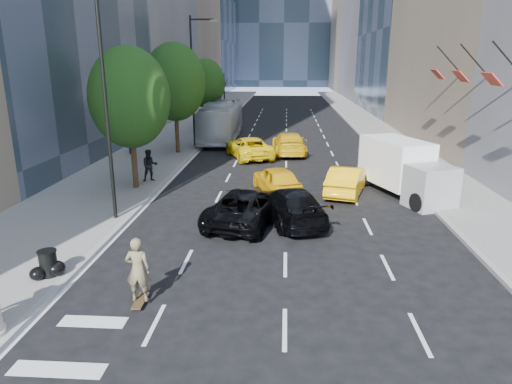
# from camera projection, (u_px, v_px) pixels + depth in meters

# --- Properties ---
(ground) EXTENTS (160.00, 160.00, 0.00)m
(ground) POSITION_uv_depth(u_px,v_px,m) (257.00, 263.00, 15.95)
(ground) COLOR black
(ground) RESTS_ON ground
(sidewalk_left) EXTENTS (6.00, 120.00, 0.15)m
(sidewalk_left) POSITION_uv_depth(u_px,v_px,m) (186.00, 131.00, 45.25)
(sidewalk_left) COLOR slate
(sidewalk_left) RESTS_ON ground
(sidewalk_right) EXTENTS (4.00, 120.00, 0.15)m
(sidewalk_right) POSITION_uv_depth(u_px,v_px,m) (380.00, 133.00, 44.06)
(sidewalk_right) COLOR slate
(sidewalk_right) RESTS_ON ground
(lamp_near) EXTENTS (2.13, 0.22, 10.00)m
(lamp_near) POSITION_uv_depth(u_px,v_px,m) (108.00, 86.00, 18.57)
(lamp_near) COLOR black
(lamp_near) RESTS_ON sidewalk_left
(lamp_far) EXTENTS (2.13, 0.22, 10.00)m
(lamp_far) POSITION_uv_depth(u_px,v_px,m) (194.00, 74.00, 35.83)
(lamp_far) COLOR black
(lamp_far) RESTS_ON sidewalk_left
(tree_near) EXTENTS (4.20, 4.20, 7.46)m
(tree_near) POSITION_uv_depth(u_px,v_px,m) (130.00, 98.00, 23.65)
(tree_near) COLOR #2E2311
(tree_near) RESTS_ON sidewalk_left
(tree_mid) EXTENTS (4.50, 4.50, 7.99)m
(tree_mid) POSITION_uv_depth(u_px,v_px,m) (175.00, 82.00, 33.14)
(tree_mid) COLOR #2E2311
(tree_mid) RESTS_ON sidewalk_left
(tree_far) EXTENTS (3.90, 3.90, 6.92)m
(tree_far) POSITION_uv_depth(u_px,v_px,m) (206.00, 83.00, 45.80)
(tree_far) COLOR #2E2311
(tree_far) RESTS_ON sidewalk_left
(traffic_signal) EXTENTS (2.48, 0.53, 5.20)m
(traffic_signal) POSITION_uv_depth(u_px,v_px,m) (224.00, 84.00, 53.53)
(traffic_signal) COLOR black
(traffic_signal) RESTS_ON sidewalk_left
(facade_flags) EXTENTS (1.85, 13.30, 2.05)m
(facade_flags) POSITION_uv_depth(u_px,v_px,m) (478.00, 74.00, 23.15)
(facade_flags) COLOR black
(facade_flags) RESTS_ON ground
(skateboarder) EXTENTS (0.72, 0.48, 1.94)m
(skateboarder) POSITION_uv_depth(u_px,v_px,m) (138.00, 274.00, 13.01)
(skateboarder) COLOR brown
(skateboarder) RESTS_ON ground
(black_sedan_lincoln) EXTENTS (3.63, 5.87, 1.52)m
(black_sedan_lincoln) POSITION_uv_depth(u_px,v_px,m) (246.00, 206.00, 19.77)
(black_sedan_lincoln) COLOR black
(black_sedan_lincoln) RESTS_ON ground
(black_sedan_mercedes) EXTENTS (3.60, 5.61, 1.51)m
(black_sedan_mercedes) POSITION_uv_depth(u_px,v_px,m) (291.00, 205.00, 19.92)
(black_sedan_mercedes) COLOR black
(black_sedan_mercedes) RESTS_ON ground
(taxi_a) EXTENTS (3.08, 4.62, 1.46)m
(taxi_a) POSITION_uv_depth(u_px,v_px,m) (277.00, 179.00, 24.30)
(taxi_a) COLOR #F0B20C
(taxi_a) RESTS_ON ground
(taxi_b) EXTENTS (2.81, 4.84, 1.51)m
(taxi_b) POSITION_uv_depth(u_px,v_px,m) (347.00, 180.00, 24.11)
(taxi_b) COLOR #FDB70D
(taxi_b) RESTS_ON ground
(taxi_c) EXTENTS (4.25, 6.01, 1.52)m
(taxi_c) POSITION_uv_depth(u_px,v_px,m) (249.00, 147.00, 33.10)
(taxi_c) COLOR yellow
(taxi_c) RESTS_ON ground
(taxi_d) EXTENTS (2.77, 5.82, 1.64)m
(taxi_d) POSITION_uv_depth(u_px,v_px,m) (289.00, 143.00, 34.46)
(taxi_d) COLOR yellow
(taxi_d) RESTS_ON ground
(city_bus) EXTENTS (3.01, 11.92, 3.30)m
(city_bus) POSITION_uv_depth(u_px,v_px,m) (222.00, 121.00, 40.70)
(city_bus) COLOR silver
(city_bus) RESTS_ON ground
(box_truck) EXTENTS (4.10, 6.28, 2.83)m
(box_truck) POSITION_uv_depth(u_px,v_px,m) (404.00, 168.00, 23.68)
(box_truck) COLOR white
(box_truck) RESTS_ON ground
(pedestrian_a) EXTENTS (1.09, 0.98, 1.83)m
(pedestrian_a) POSITION_uv_depth(u_px,v_px,m) (150.00, 165.00, 26.05)
(pedestrian_a) COLOR black
(pedestrian_a) RESTS_ON sidewalk_left
(pedestrian_b) EXTENTS (1.21, 0.72, 1.93)m
(pedestrian_b) POSITION_uv_depth(u_px,v_px,m) (132.00, 141.00, 33.55)
(pedestrian_b) COLOR black
(pedestrian_b) RESTS_ON sidewalk_left
(trash_can) EXTENTS (0.55, 0.55, 0.82)m
(trash_can) POSITION_uv_depth(u_px,v_px,m) (48.00, 264.00, 14.61)
(trash_can) COLOR black
(trash_can) RESTS_ON sidewalk_left
(garbage_bags) EXTENTS (0.96, 0.92, 0.47)m
(garbage_bags) POSITION_uv_depth(u_px,v_px,m) (49.00, 270.00, 14.57)
(garbage_bags) COLOR black
(garbage_bags) RESTS_ON sidewalk_left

